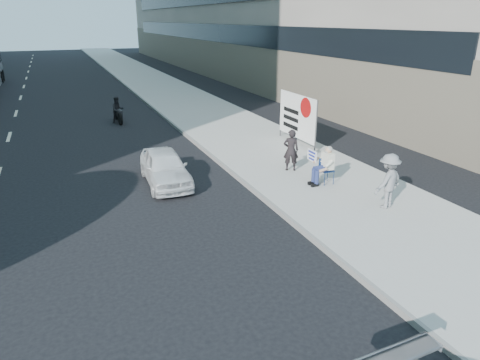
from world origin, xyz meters
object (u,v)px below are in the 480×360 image
seated_protester (324,163)px  jogger (388,181)px  pedestrian_woman (291,150)px  white_sedan_near (165,167)px  protest_banner (297,116)px  motorcycle (118,111)px

seated_protester → jogger: (0.62, -2.37, 0.10)m
pedestrian_woman → jogger: bearing=126.8°
white_sedan_near → seated_protester: bearing=-25.4°
jogger → seated_protester: bearing=-91.0°
seated_protester → protest_banner: bearing=70.2°
seated_protester → protest_banner: 4.96m
protest_banner → jogger: bearing=-98.5°
protest_banner → white_sedan_near: protest_banner is taller
seated_protester → white_sedan_near: (-4.79, 2.53, -0.28)m
white_sedan_near → motorcycle: 10.25m
pedestrian_woman → white_sedan_near: pedestrian_woman is taller
pedestrian_woman → protest_banner: bearing=-100.2°
motorcycle → white_sedan_near: bearing=-95.1°
pedestrian_woman → motorcycle: size_ratio=0.75×
jogger → white_sedan_near: 7.32m
protest_banner → motorcycle: (-6.56, 8.14, -0.76)m
seated_protester → pedestrian_woman: pedestrian_woman is taller
pedestrian_woman → seated_protester: bearing=124.8°
seated_protester → white_sedan_near: bearing=152.2°
pedestrian_woman → motorcycle: bearing=-44.3°
white_sedan_near → motorcycle: motorcycle is taller
white_sedan_near → protest_banner: bearing=20.6°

